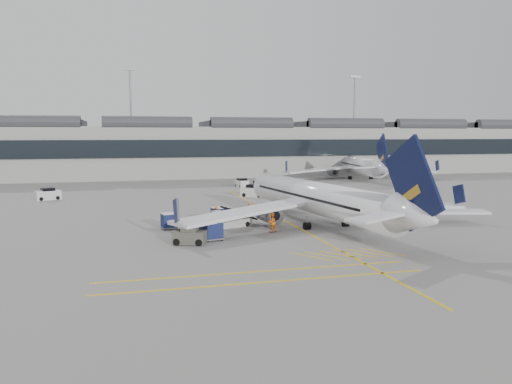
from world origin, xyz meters
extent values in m
plane|color=gray|center=(0.00, 0.00, 0.00)|extent=(220.00, 220.00, 0.00)
cube|color=#9E9E99|center=(0.00, 72.00, 5.50)|extent=(200.00, 20.00, 11.00)
cube|color=black|center=(0.00, 61.80, 6.50)|extent=(200.00, 0.50, 3.60)
cube|color=#38383D|center=(0.00, 72.00, 11.70)|extent=(200.00, 18.00, 1.40)
cylinder|color=slate|center=(-5.00, 86.00, 12.50)|extent=(0.44, 0.44, 25.00)
cube|color=slate|center=(-5.00, 86.00, 25.20)|extent=(3.00, 0.60, 0.50)
cylinder|color=slate|center=(55.00, 86.00, 12.50)|extent=(0.44, 0.44, 25.00)
cube|color=slate|center=(55.00, 86.00, 25.20)|extent=(3.00, 0.60, 0.50)
cube|color=gold|center=(10.00, 10.00, 0.01)|extent=(0.25, 60.00, 0.01)
cylinder|color=white|center=(12.48, 6.03, 2.80)|extent=(6.80, 26.83, 3.34)
cone|color=white|center=(10.49, 20.98, 2.80)|extent=(3.77, 3.96, 3.34)
cone|color=white|center=(14.50, -9.28, 3.15)|extent=(3.87, 4.66, 3.34)
cube|color=white|center=(4.29, 3.60, 2.00)|extent=(14.99, 9.39, 0.31)
cube|color=white|center=(21.01, 5.81, 2.00)|extent=(15.41, 5.88, 0.31)
cylinder|color=slate|center=(7.32, 5.79, 1.38)|extent=(2.27, 3.41, 1.86)
cylinder|color=slate|center=(17.52, 7.14, 1.38)|extent=(2.27, 3.41, 1.86)
cube|color=#0B1134|center=(14.43, -8.75, 5.63)|extent=(1.15, 6.73, 7.43)
cylinder|color=black|center=(11.14, 16.14, 0.28)|extent=(0.32, 0.60, 0.57)
cylinder|color=black|center=(10.57, 3.54, 0.35)|extent=(0.71, 0.79, 0.71)
cylinder|color=black|center=(14.97, 4.12, 0.35)|extent=(0.71, 0.79, 0.71)
cylinder|color=white|center=(41.43, 55.57, 2.87)|extent=(7.71, 27.49, 3.42)
cone|color=white|center=(43.88, 70.83, 2.87)|extent=(3.95, 4.14, 3.42)
cone|color=white|center=(38.92, 39.94, 3.23)|extent=(4.07, 4.85, 3.42)
cube|color=white|center=(32.68, 55.59, 2.05)|extent=(15.78, 5.62, 0.32)
cube|color=white|center=(49.74, 52.85, 2.05)|extent=(15.26, 9.97, 0.32)
cylinder|color=slate|center=(36.29, 56.85, 1.41)|extent=(2.41, 3.54, 1.91)
cylinder|color=slate|center=(46.71, 55.18, 1.41)|extent=(2.41, 3.54, 1.91)
cube|color=#0B1134|center=(39.00, 40.48, 5.78)|extent=(1.37, 6.88, 7.62)
cylinder|color=black|center=(43.09, 65.90, 0.29)|extent=(0.34, 0.62, 0.58)
cylinder|color=black|center=(38.82, 53.68, 0.36)|extent=(0.74, 0.82, 0.73)
cylinder|color=black|center=(43.31, 52.96, 0.36)|extent=(0.74, 0.82, 0.73)
cube|color=beige|center=(3.48, 6.90, 0.40)|extent=(4.65, 3.12, 0.80)
cube|color=black|center=(4.54, 7.31, 1.31)|extent=(4.05, 2.53, 1.68)
cube|color=beige|center=(2.31, 6.46, 1.19)|extent=(1.48, 1.75, 1.02)
cylinder|color=black|center=(2.27, 5.60, 0.25)|extent=(0.54, 0.37, 0.50)
cylinder|color=black|center=(1.71, 7.09, 0.25)|extent=(0.54, 0.37, 0.50)
cylinder|color=black|center=(5.25, 6.72, 0.25)|extent=(0.54, 0.37, 0.50)
cylinder|color=black|center=(4.69, 8.21, 0.25)|extent=(0.54, 0.37, 0.50)
cube|color=gray|center=(2.89, 9.37, 0.17)|extent=(2.01, 1.87, 0.11)
cube|color=navy|center=(2.89, 9.37, 0.93)|extent=(1.86, 1.77, 1.37)
cube|color=silver|center=(2.89, 9.37, 1.64)|extent=(1.93, 1.83, 0.09)
cylinder|color=black|center=(2.51, 8.62, 0.10)|extent=(0.23, 0.17, 0.21)
cylinder|color=black|center=(2.07, 9.56, 0.10)|extent=(0.23, 0.17, 0.21)
cylinder|color=black|center=(3.71, 9.17, 0.10)|extent=(0.23, 0.17, 0.21)
cylinder|color=black|center=(3.28, 10.12, 0.10)|extent=(0.23, 0.17, 0.21)
cube|color=gray|center=(-2.59, 7.19, 0.16)|extent=(1.77, 1.56, 0.11)
cube|color=navy|center=(-2.59, 7.19, 0.89)|extent=(1.63, 1.49, 1.31)
cube|color=silver|center=(-2.59, 7.19, 1.58)|extent=(1.68, 1.54, 0.09)
cylinder|color=black|center=(-3.11, 6.58, 0.10)|extent=(0.21, 0.13, 0.20)
cylinder|color=black|center=(-3.32, 7.55, 0.10)|extent=(0.21, 0.13, 0.20)
cylinder|color=black|center=(-1.87, 6.84, 0.10)|extent=(0.21, 0.13, 0.20)
cylinder|color=black|center=(-2.07, 7.81, 0.10)|extent=(0.21, 0.13, 0.20)
cube|color=gray|center=(0.46, 2.12, 0.18)|extent=(2.10, 1.95, 0.12)
cube|color=navy|center=(0.46, 2.12, 0.96)|extent=(1.94, 1.84, 1.43)
cube|color=silver|center=(0.46, 2.12, 1.71)|extent=(2.01, 1.91, 0.10)
cylinder|color=black|center=(0.06, 1.34, 0.11)|extent=(0.24, 0.18, 0.22)
cylinder|color=black|center=(-0.39, 2.32, 0.11)|extent=(0.24, 0.18, 0.22)
cylinder|color=black|center=(1.31, 1.91, 0.11)|extent=(0.24, 0.18, 0.22)
cylinder|color=black|center=(0.86, 2.90, 0.11)|extent=(0.24, 0.18, 0.22)
cube|color=gray|center=(0.70, 0.87, 0.18)|extent=(1.93, 1.70, 0.12)
cube|color=navy|center=(0.70, 0.87, 0.96)|extent=(1.77, 1.62, 1.42)
cube|color=silver|center=(0.70, 0.87, 1.70)|extent=(1.83, 1.68, 0.10)
cylinder|color=black|center=(0.15, 0.19, 0.11)|extent=(0.23, 0.14, 0.22)
cylinder|color=black|center=(-0.09, 1.24, 0.11)|extent=(0.23, 0.14, 0.22)
cylinder|color=black|center=(1.49, 0.49, 0.11)|extent=(0.23, 0.14, 0.22)
cylinder|color=black|center=(1.25, 1.54, 0.11)|extent=(0.23, 0.14, 0.22)
imported|color=#F54D0C|center=(2.46, 8.71, 0.92)|extent=(0.70, 0.80, 1.85)
imported|color=orange|center=(6.82, 3.12, 0.95)|extent=(1.12, 1.01, 1.90)
cube|color=#515145|center=(-1.44, -0.13, 0.59)|extent=(3.09, 2.51, 1.07)
cube|color=#515145|center=(-1.44, -0.13, 1.23)|extent=(1.68, 1.68, 0.54)
cylinder|color=black|center=(-2.60, -0.41, 0.30)|extent=(0.66, 0.48, 0.60)
cylinder|color=black|center=(-2.07, 0.88, 0.30)|extent=(0.66, 0.48, 0.60)
cylinder|color=black|center=(-0.82, -1.14, 0.30)|extent=(0.66, 0.48, 0.60)
cylinder|color=black|center=(-0.29, 0.15, 0.30)|extent=(0.66, 0.48, 0.60)
cone|color=#F24C0A|center=(8.58, 19.72, 0.28)|extent=(0.41, 0.41, 0.57)
cone|color=#F24C0A|center=(16.37, 4.19, 0.28)|extent=(0.40, 0.40, 0.55)
cube|color=silver|center=(-17.56, 34.34, 0.66)|extent=(3.77, 2.81, 1.32)
cube|color=black|center=(-17.56, 34.34, 1.46)|extent=(2.16, 2.11, 0.56)
cylinder|color=black|center=(-18.33, 33.23, 0.28)|extent=(0.60, 0.40, 0.56)
cylinder|color=black|center=(-18.88, 34.63, 0.28)|extent=(0.60, 0.40, 0.56)
cylinder|color=black|center=(-16.23, 34.05, 0.28)|extent=(0.60, 0.40, 0.56)
cylinder|color=black|center=(-16.78, 35.45, 0.28)|extent=(0.60, 0.40, 0.56)
cube|color=silver|center=(13.39, 44.24, 0.62)|extent=(1.99, 3.37, 1.24)
cube|color=black|center=(13.39, 44.24, 1.38)|extent=(1.70, 1.77, 0.53)
cylinder|color=black|center=(14.23, 43.27, 0.27)|extent=(0.26, 0.55, 0.53)
cylinder|color=black|center=(12.82, 43.09, 0.27)|extent=(0.26, 0.55, 0.53)
cylinder|color=black|center=(13.96, 45.38, 0.27)|extent=(0.26, 0.55, 0.53)
cylinder|color=black|center=(12.55, 45.21, 0.27)|extent=(0.26, 0.55, 0.53)
cube|color=silver|center=(11.96, 30.33, 0.71)|extent=(4.01, 3.60, 1.41)
cube|color=black|center=(11.96, 30.33, 1.57)|extent=(2.48, 2.46, 0.61)
cylinder|color=black|center=(10.51, 30.39, 0.30)|extent=(0.62, 0.54, 0.61)
cylinder|color=black|center=(11.46, 31.70, 0.30)|extent=(0.62, 0.54, 0.61)
cylinder|color=black|center=(12.47, 28.97, 0.30)|extent=(0.62, 0.54, 0.61)
cylinder|color=black|center=(13.42, 30.28, 0.30)|extent=(0.62, 0.54, 0.61)
camera|label=1|loc=(-6.56, -42.10, 9.29)|focal=35.00mm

